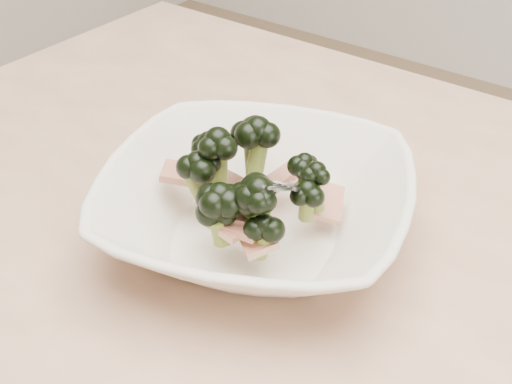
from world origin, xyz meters
TOP-DOWN VIEW (x-y plane):
  - dining_table at (0.00, 0.00)m, footprint 1.20×0.80m
  - broccoli_dish at (-0.10, -0.01)m, footprint 0.36×0.36m

SIDE VIEW (x-z plane):
  - dining_table at x=0.00m, z-range 0.28..1.03m
  - broccoli_dish at x=-0.10m, z-range 0.73..0.85m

